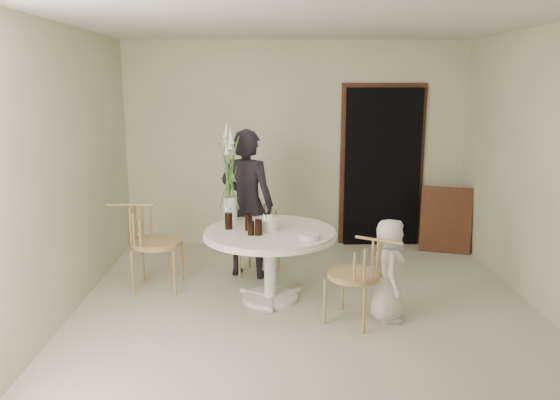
{
  "coord_description": "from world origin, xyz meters",
  "views": [
    {
      "loc": [
        -0.35,
        -4.98,
        2.18
      ],
      "look_at": [
        -0.25,
        0.3,
        1.03
      ],
      "focal_mm": 35.0,
      "sensor_mm": 36.0,
      "label": 1
    }
  ],
  "objects_px": {
    "chair_left": "(144,234)",
    "girl": "(247,204)",
    "chair_right": "(366,268)",
    "chair_far": "(262,229)",
    "table": "(270,241)",
    "flower_vase": "(230,175)",
    "birthday_cake": "(267,225)",
    "boy": "(388,270)"
  },
  "relations": [
    {
      "from": "chair_left",
      "to": "boy",
      "type": "relative_size",
      "value": 0.97
    },
    {
      "from": "table",
      "to": "girl",
      "type": "bearing_deg",
      "value": 109.57
    },
    {
      "from": "chair_left",
      "to": "boy",
      "type": "xyz_separation_m",
      "value": [
        2.42,
        -0.84,
        -0.13
      ]
    },
    {
      "from": "boy",
      "to": "chair_right",
      "type": "bearing_deg",
      "value": 116.71
    },
    {
      "from": "table",
      "to": "flower_vase",
      "type": "xyz_separation_m",
      "value": [
        -0.42,
        0.35,
        0.61
      ]
    },
    {
      "from": "chair_right",
      "to": "chair_far",
      "type": "bearing_deg",
      "value": -114.42
    },
    {
      "from": "birthday_cake",
      "to": "flower_vase",
      "type": "bearing_deg",
      "value": 139.82
    },
    {
      "from": "chair_left",
      "to": "girl",
      "type": "bearing_deg",
      "value": -69.74
    },
    {
      "from": "boy",
      "to": "flower_vase",
      "type": "relative_size",
      "value": 0.91
    },
    {
      "from": "chair_far",
      "to": "flower_vase",
      "type": "bearing_deg",
      "value": -106.79
    },
    {
      "from": "table",
      "to": "boy",
      "type": "xyz_separation_m",
      "value": [
        1.09,
        -0.49,
        -0.13
      ]
    },
    {
      "from": "chair_left",
      "to": "girl",
      "type": "xyz_separation_m",
      "value": [
        1.08,
        0.38,
        0.23
      ]
    },
    {
      "from": "chair_far",
      "to": "boy",
      "type": "height_order",
      "value": "boy"
    },
    {
      "from": "chair_left",
      "to": "girl",
      "type": "relative_size",
      "value": 0.56
    },
    {
      "from": "chair_right",
      "to": "girl",
      "type": "bearing_deg",
      "value": -107.32
    },
    {
      "from": "birthday_cake",
      "to": "table",
      "type": "bearing_deg",
      "value": -33.91
    },
    {
      "from": "table",
      "to": "flower_vase",
      "type": "distance_m",
      "value": 0.82
    },
    {
      "from": "chair_left",
      "to": "birthday_cake",
      "type": "relative_size",
      "value": 4.12
    },
    {
      "from": "chair_left",
      "to": "boy",
      "type": "height_order",
      "value": "boy"
    },
    {
      "from": "chair_right",
      "to": "chair_left",
      "type": "height_order",
      "value": "chair_left"
    },
    {
      "from": "girl",
      "to": "boy",
      "type": "xyz_separation_m",
      "value": [
        1.34,
        -1.21,
        -0.36
      ]
    },
    {
      "from": "chair_right",
      "to": "flower_vase",
      "type": "height_order",
      "value": "flower_vase"
    },
    {
      "from": "chair_far",
      "to": "birthday_cake",
      "type": "bearing_deg",
      "value": -69.6
    },
    {
      "from": "girl",
      "to": "birthday_cake",
      "type": "height_order",
      "value": "girl"
    },
    {
      "from": "table",
      "to": "birthday_cake",
      "type": "distance_m",
      "value": 0.17
    },
    {
      "from": "girl",
      "to": "birthday_cake",
      "type": "bearing_deg",
      "value": 127.86
    },
    {
      "from": "birthday_cake",
      "to": "flower_vase",
      "type": "height_order",
      "value": "flower_vase"
    },
    {
      "from": "chair_far",
      "to": "chair_left",
      "type": "distance_m",
      "value": 1.35
    },
    {
      "from": "chair_right",
      "to": "chair_left",
      "type": "xyz_separation_m",
      "value": [
        -2.19,
        0.93,
        0.07
      ]
    },
    {
      "from": "flower_vase",
      "to": "chair_far",
      "type": "bearing_deg",
      "value": 57.12
    },
    {
      "from": "chair_right",
      "to": "girl",
      "type": "height_order",
      "value": "girl"
    },
    {
      "from": "flower_vase",
      "to": "birthday_cake",
      "type": "bearing_deg",
      "value": -40.18
    },
    {
      "from": "chair_right",
      "to": "boy",
      "type": "height_order",
      "value": "boy"
    },
    {
      "from": "chair_right",
      "to": "birthday_cake",
      "type": "height_order",
      "value": "birthday_cake"
    },
    {
      "from": "boy",
      "to": "birthday_cake",
      "type": "height_order",
      "value": "boy"
    },
    {
      "from": "table",
      "to": "girl",
      "type": "distance_m",
      "value": 0.8
    },
    {
      "from": "chair_far",
      "to": "table",
      "type": "bearing_deg",
      "value": -67.96
    },
    {
      "from": "birthday_cake",
      "to": "chair_right",
      "type": "bearing_deg",
      "value": -34.5
    },
    {
      "from": "table",
      "to": "flower_vase",
      "type": "bearing_deg",
      "value": 140.18
    },
    {
      "from": "chair_far",
      "to": "girl",
      "type": "xyz_separation_m",
      "value": [
        -0.17,
        -0.13,
        0.33
      ]
    },
    {
      "from": "chair_right",
      "to": "birthday_cake",
      "type": "distance_m",
      "value": 1.1
    },
    {
      "from": "chair_far",
      "to": "flower_vase",
      "type": "xyz_separation_m",
      "value": [
        -0.33,
        -0.51,
        0.72
      ]
    }
  ]
}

